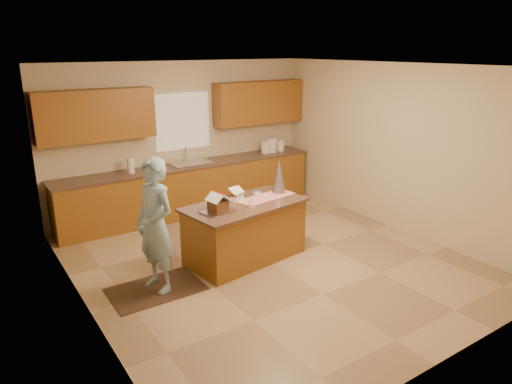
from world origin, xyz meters
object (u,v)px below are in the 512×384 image
(island_base, at_px, (245,232))
(gingerbread_house, at_px, (218,204))
(boy, at_px, (155,226))
(tinsel_tree, at_px, (279,176))

(island_base, xyz_separation_m, gingerbread_house, (-0.49, -0.12, 0.56))
(boy, bearing_deg, gingerbread_house, 78.00)
(island_base, relative_size, gingerbread_house, 5.70)
(island_base, bearing_deg, tinsel_tree, 3.67)
(gingerbread_house, bearing_deg, boy, -178.22)
(tinsel_tree, relative_size, gingerbread_house, 1.74)
(boy, xyz_separation_m, gingerbread_house, (0.89, 0.03, 0.10))
(island_base, bearing_deg, boy, 177.84)
(boy, relative_size, gingerbread_house, 5.84)
(tinsel_tree, bearing_deg, gingerbread_house, -167.60)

